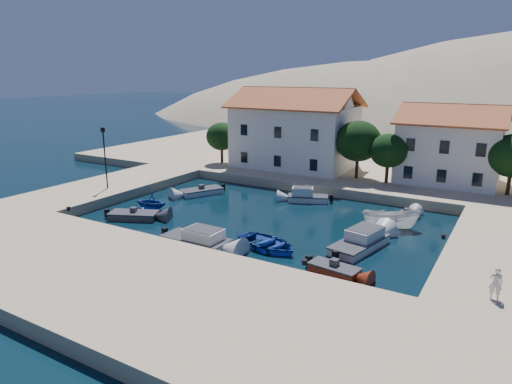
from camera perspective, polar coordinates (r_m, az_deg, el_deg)
ground at (r=32.44m, az=-7.69°, el=-8.18°), size 400.00×400.00×0.00m
quay_south at (r=28.23m, az=-15.40°, el=-11.13°), size 52.00×12.00×1.00m
quay_west at (r=51.77m, az=-17.47°, el=0.60°), size 8.00×20.00×1.00m
quay_north at (r=64.66m, az=15.09°, el=3.51°), size 80.00×36.00×1.00m
building_left at (r=57.33m, az=4.88°, el=8.08°), size 14.70×9.45×9.70m
building_mid at (r=53.21m, az=23.15°, el=5.66°), size 10.50×8.40×8.30m
trees at (r=51.35m, az=14.24°, el=5.66°), size 37.30×5.30×6.45m
lamppost at (r=48.53m, az=-18.40°, el=4.75°), size 0.35×0.25×6.22m
bollards at (r=33.50m, az=0.15°, el=-5.17°), size 29.36×9.56×0.30m
motorboat_grey_sw at (r=41.72m, az=-15.02°, el=-2.87°), size 4.61×3.42×1.25m
cabin_cruiser_south at (r=34.53m, az=-7.53°, el=-5.87°), size 5.31×2.33×1.60m
rowboat_south at (r=33.86m, az=1.45°, el=-7.04°), size 5.93×4.87×1.07m
motorboat_red_se at (r=30.03m, az=9.74°, el=-9.60°), size 3.42×1.89×1.25m
cabin_cruiser_east at (r=34.44m, az=12.78°, el=-6.19°), size 3.26×5.86×1.60m
boat_east at (r=39.52m, az=16.45°, el=-4.41°), size 5.02×3.50×1.82m
motorboat_white_ne at (r=42.11m, az=18.31°, el=-2.94°), size 1.82×3.22×1.25m
rowboat_west at (r=44.36m, az=-12.97°, el=-2.08°), size 3.65×3.27×1.72m
motorboat_white_west at (r=48.61m, az=-6.82°, el=0.04°), size 3.76×4.77×1.25m
cabin_cruiser_north at (r=45.89m, az=6.50°, el=-0.61°), size 4.30×3.05×1.60m
pedestrian at (r=27.35m, az=27.78°, el=-10.04°), size 0.66×0.44×1.80m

